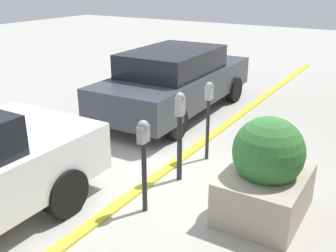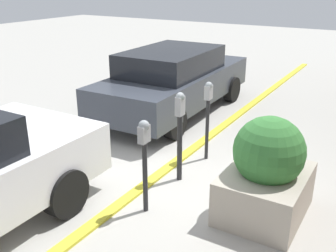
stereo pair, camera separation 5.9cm
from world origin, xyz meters
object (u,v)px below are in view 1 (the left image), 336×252
Objects in this scene: parking_meter_nearest at (144,150)px; parked_car_middle at (176,80)px; parking_meter_second at (180,127)px; parking_meter_middle at (208,107)px; planter_box at (266,174)px.

parking_meter_nearest is 0.28× the size of parked_car_middle.
parking_meter_second is at bearing -149.94° from parked_car_middle.
planter_box is at bearing -129.10° from parking_meter_middle.
parked_car_middle is (3.66, 1.70, -0.12)m from parking_meter_nearest.
parking_meter_second is at bearing 177.94° from parking_meter_middle.
parking_meter_nearest is 0.92× the size of parking_meter_second.
parking_meter_middle reaches higher than parking_meter_nearest.
parking_meter_nearest is 4.04m from parked_car_middle.
planter_box is (-1.10, -1.35, -0.33)m from parking_meter_middle.
parked_car_middle reaches higher than parking_meter_middle.
planter_box reaches higher than parking_meter_nearest.
parked_car_middle is at bearing 24.94° from parking_meter_nearest.
parked_car_middle reaches higher than parking_meter_nearest.
parking_meter_second is 0.30× the size of parked_car_middle.
parking_meter_nearest is 1.55m from planter_box.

